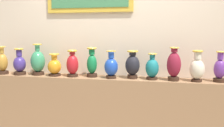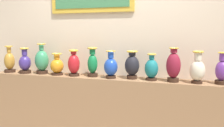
# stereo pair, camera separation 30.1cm
# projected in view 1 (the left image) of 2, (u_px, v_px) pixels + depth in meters

# --- Properties ---
(display_shelf) EXTENTS (3.40, 0.34, 0.98)m
(display_shelf) POSITION_uv_depth(u_px,v_px,m) (112.00, 115.00, 3.09)
(display_shelf) COLOR #99704C
(display_shelf) RESTS_ON ground_plane
(back_wall) EXTENTS (5.19, 0.14, 3.10)m
(back_wall) POSITION_uv_depth(u_px,v_px,m) (115.00, 31.00, 3.18)
(back_wall) COLOR beige
(back_wall) RESTS_ON ground_plane
(vase_ochre) EXTENTS (0.15, 0.15, 0.38)m
(vase_ochre) POSITION_uv_depth(u_px,v_px,m) (2.00, 63.00, 3.28)
(vase_ochre) COLOR #382319
(vase_ochre) RESTS_ON display_shelf
(vase_indigo) EXTENTS (0.16, 0.16, 0.36)m
(vase_indigo) POSITION_uv_depth(u_px,v_px,m) (20.00, 64.00, 3.22)
(vase_indigo) COLOR #382319
(vase_indigo) RESTS_ON display_shelf
(vase_jade) EXTENTS (0.19, 0.19, 0.42)m
(vase_jade) POSITION_uv_depth(u_px,v_px,m) (38.00, 62.00, 3.20)
(vase_jade) COLOR #382319
(vase_jade) RESTS_ON display_shelf
(vase_amber) EXTENTS (0.18, 0.18, 0.29)m
(vase_amber) POSITION_uv_depth(u_px,v_px,m) (54.00, 66.00, 3.14)
(vase_amber) COLOR #382319
(vase_amber) RESTS_ON display_shelf
(vase_crimson) EXTENTS (0.15, 0.15, 0.35)m
(vase_crimson) POSITION_uv_depth(u_px,v_px,m) (72.00, 64.00, 3.08)
(vase_crimson) COLOR #382319
(vase_crimson) RESTS_ON display_shelf
(vase_emerald) EXTENTS (0.13, 0.13, 0.38)m
(vase_emerald) POSITION_uv_depth(u_px,v_px,m) (92.00, 64.00, 3.06)
(vase_emerald) COLOR #382319
(vase_emerald) RESTS_ON display_shelf
(vase_sapphire) EXTENTS (0.17, 0.17, 0.35)m
(vase_sapphire) POSITION_uv_depth(u_px,v_px,m) (111.00, 67.00, 2.97)
(vase_sapphire) COLOR #382319
(vase_sapphire) RESTS_ON display_shelf
(vase_onyx) EXTENTS (0.18, 0.18, 0.35)m
(vase_onyx) POSITION_uv_depth(u_px,v_px,m) (133.00, 65.00, 2.95)
(vase_onyx) COLOR #382319
(vase_onyx) RESTS_ON display_shelf
(vase_teal) EXTENTS (0.16, 0.16, 0.32)m
(vase_teal) POSITION_uv_depth(u_px,v_px,m) (152.00, 68.00, 2.89)
(vase_teal) COLOR #382319
(vase_teal) RESTS_ON display_shelf
(vase_burgundy) EXTENTS (0.16, 0.16, 0.40)m
(vase_burgundy) POSITION_uv_depth(u_px,v_px,m) (174.00, 65.00, 2.81)
(vase_burgundy) COLOR #382319
(vase_burgundy) RESTS_ON display_shelf
(vase_ivory) EXTENTS (0.17, 0.17, 0.36)m
(vase_ivory) POSITION_uv_depth(u_px,v_px,m) (197.00, 68.00, 2.76)
(vase_ivory) COLOR #382319
(vase_ivory) RESTS_ON display_shelf
(vase_violet) EXTENTS (0.13, 0.13, 0.36)m
(vase_violet) POSITION_uv_depth(u_px,v_px,m) (220.00, 69.00, 2.74)
(vase_violet) COLOR #382319
(vase_violet) RESTS_ON display_shelf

